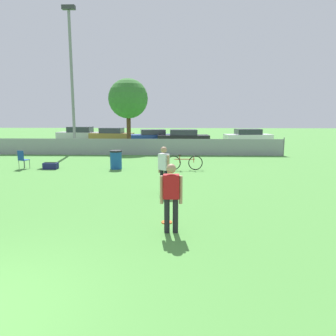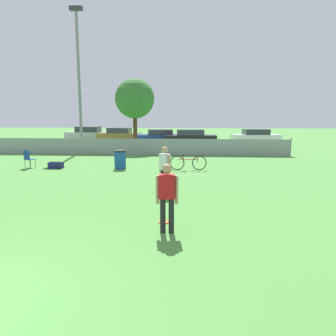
{
  "view_description": "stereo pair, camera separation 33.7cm",
  "coord_description": "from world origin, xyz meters",
  "px_view_note": "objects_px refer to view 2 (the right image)",
  "views": [
    {
      "loc": [
        3.16,
        -3.89,
        2.77
      ],
      "look_at": [
        2.79,
        6.42,
        1.05
      ],
      "focal_mm": 35.0,
      "sensor_mm": 36.0,
      "label": 1
    },
    {
      "loc": [
        3.49,
        -3.87,
        2.77
      ],
      "look_at": [
        2.79,
        6.42,
        1.05
      ],
      "focal_mm": 35.0,
      "sensor_mm": 36.0,
      "label": 2
    }
  ],
  "objects_px": {
    "gear_bag_sideline": "(56,165)",
    "parked_car_blue": "(160,136)",
    "light_pole": "(79,70)",
    "folding_chair_sideline": "(28,158)",
    "parked_car_tan": "(119,135)",
    "parked_car_dark": "(190,137)",
    "trash_bin": "(120,159)",
    "tree_near_pole": "(135,99)",
    "parked_car_silver": "(88,134)",
    "frisbee_disc": "(164,222)",
    "parked_car_white": "(256,137)",
    "bicycle_sideline": "(188,163)",
    "player_defender_red": "(167,194)",
    "player_receiver_white": "(165,167)"
  },
  "relations": [
    {
      "from": "gear_bag_sideline",
      "to": "parked_car_blue",
      "type": "distance_m",
      "value": 15.1
    },
    {
      "from": "light_pole",
      "to": "folding_chair_sideline",
      "type": "xyz_separation_m",
      "value": [
        -0.25,
        -7.59,
        -5.31
      ]
    },
    {
      "from": "parked_car_tan",
      "to": "parked_car_dark",
      "type": "xyz_separation_m",
      "value": [
        7.0,
        -2.54,
        -0.01
      ]
    },
    {
      "from": "trash_bin",
      "to": "parked_car_dark",
      "type": "xyz_separation_m",
      "value": [
        3.54,
        13.24,
        0.2
      ]
    },
    {
      "from": "light_pole",
      "to": "tree_near_pole",
      "type": "relative_size",
      "value": 1.88
    },
    {
      "from": "gear_bag_sideline",
      "to": "parked_car_dark",
      "type": "height_order",
      "value": "parked_car_dark"
    },
    {
      "from": "light_pole",
      "to": "tree_near_pole",
      "type": "height_order",
      "value": "light_pole"
    },
    {
      "from": "tree_near_pole",
      "to": "parked_car_silver",
      "type": "relative_size",
      "value": 1.17
    },
    {
      "from": "gear_bag_sideline",
      "to": "parked_car_blue",
      "type": "bearing_deg",
      "value": 74.63
    },
    {
      "from": "folding_chair_sideline",
      "to": "parked_car_tan",
      "type": "relative_size",
      "value": 0.22
    },
    {
      "from": "frisbee_disc",
      "to": "gear_bag_sideline",
      "type": "distance_m",
      "value": 10.17
    },
    {
      "from": "parked_car_white",
      "to": "folding_chair_sideline",
      "type": "bearing_deg",
      "value": -140.98
    },
    {
      "from": "tree_near_pole",
      "to": "parked_car_white",
      "type": "height_order",
      "value": "tree_near_pole"
    },
    {
      "from": "trash_bin",
      "to": "parked_car_blue",
      "type": "height_order",
      "value": "parked_car_blue"
    },
    {
      "from": "parked_car_silver",
      "to": "parked_car_blue",
      "type": "relative_size",
      "value": 1.01
    },
    {
      "from": "folding_chair_sideline",
      "to": "bicycle_sideline",
      "type": "relative_size",
      "value": 0.52
    },
    {
      "from": "parked_car_tan",
      "to": "player_defender_red",
      "type": "bearing_deg",
      "value": -69.74
    },
    {
      "from": "player_receiver_white",
      "to": "frisbee_disc",
      "type": "height_order",
      "value": "player_receiver_white"
    },
    {
      "from": "bicycle_sideline",
      "to": "player_receiver_white",
      "type": "bearing_deg",
      "value": -103.08
    },
    {
      "from": "gear_bag_sideline",
      "to": "parked_car_white",
      "type": "relative_size",
      "value": 0.16
    },
    {
      "from": "parked_car_silver",
      "to": "parked_car_blue",
      "type": "bearing_deg",
      "value": -14.35
    },
    {
      "from": "player_receiver_white",
      "to": "gear_bag_sideline",
      "type": "relative_size",
      "value": 2.33
    },
    {
      "from": "trash_bin",
      "to": "gear_bag_sideline",
      "type": "height_order",
      "value": "trash_bin"
    },
    {
      "from": "frisbee_disc",
      "to": "parked_car_tan",
      "type": "height_order",
      "value": "parked_car_tan"
    },
    {
      "from": "player_receiver_white",
      "to": "gear_bag_sideline",
      "type": "bearing_deg",
      "value": -175.82
    },
    {
      "from": "parked_car_dark",
      "to": "player_defender_red",
      "type": "bearing_deg",
      "value": -94.18
    },
    {
      "from": "player_defender_red",
      "to": "bicycle_sideline",
      "type": "xyz_separation_m",
      "value": [
        0.44,
        8.67,
        -0.57
      ]
    },
    {
      "from": "gear_bag_sideline",
      "to": "parked_car_dark",
      "type": "bearing_deg",
      "value": 62.94
    },
    {
      "from": "trash_bin",
      "to": "frisbee_disc",
      "type": "bearing_deg",
      "value": -70.57
    },
    {
      "from": "folding_chair_sideline",
      "to": "trash_bin",
      "type": "distance_m",
      "value": 4.73
    },
    {
      "from": "light_pole",
      "to": "parked_car_tan",
      "type": "relative_size",
      "value": 2.34
    },
    {
      "from": "player_defender_red",
      "to": "player_receiver_white",
      "type": "height_order",
      "value": "same"
    },
    {
      "from": "light_pole",
      "to": "trash_bin",
      "type": "relative_size",
      "value": 10.76
    },
    {
      "from": "frisbee_disc",
      "to": "parked_car_tan",
      "type": "xyz_separation_m",
      "value": [
        -6.36,
        24.0,
        0.67
      ]
    },
    {
      "from": "tree_near_pole",
      "to": "parked_car_dark",
      "type": "xyz_separation_m",
      "value": [
        4.22,
        4.49,
        -3.19
      ]
    },
    {
      "from": "frisbee_disc",
      "to": "parked_car_dark",
      "type": "distance_m",
      "value": 21.48
    },
    {
      "from": "folding_chair_sideline",
      "to": "parked_car_blue",
      "type": "bearing_deg",
      "value": -88.98
    },
    {
      "from": "player_defender_red",
      "to": "parked_car_white",
      "type": "height_order",
      "value": "player_defender_red"
    },
    {
      "from": "frisbee_disc",
      "to": "parked_car_white",
      "type": "height_order",
      "value": "parked_car_white"
    },
    {
      "from": "frisbee_disc",
      "to": "gear_bag_sideline",
      "type": "bearing_deg",
      "value": 127.59
    },
    {
      "from": "tree_near_pole",
      "to": "parked_car_blue",
      "type": "xyz_separation_m",
      "value": [
        1.38,
        5.64,
        -3.21
      ]
    },
    {
      "from": "parked_car_tan",
      "to": "trash_bin",
      "type": "bearing_deg",
      "value": -72.1
    },
    {
      "from": "trash_bin",
      "to": "light_pole",
      "type": "bearing_deg",
      "value": 121.04
    },
    {
      "from": "parked_car_silver",
      "to": "parked_car_tan",
      "type": "relative_size",
      "value": 1.07
    },
    {
      "from": "player_defender_red",
      "to": "frisbee_disc",
      "type": "distance_m",
      "value": 1.16
    },
    {
      "from": "tree_near_pole",
      "to": "parked_car_silver",
      "type": "distance_m",
      "value": 10.64
    },
    {
      "from": "player_receiver_white",
      "to": "frisbee_disc",
      "type": "bearing_deg",
      "value": -42.6
    },
    {
      "from": "gear_bag_sideline",
      "to": "player_defender_red",
      "type": "bearing_deg",
      "value": -54.09
    },
    {
      "from": "parked_car_tan",
      "to": "parked_car_blue",
      "type": "bearing_deg",
      "value": -12.99
    },
    {
      "from": "light_pole",
      "to": "parked_car_blue",
      "type": "bearing_deg",
      "value": 53.36
    }
  ]
}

